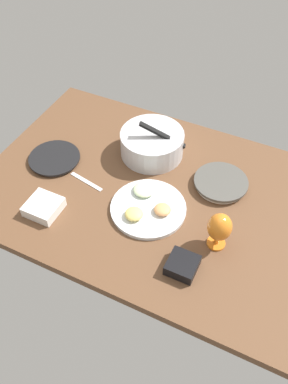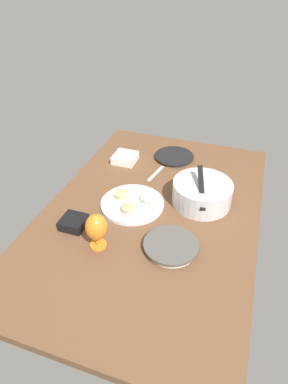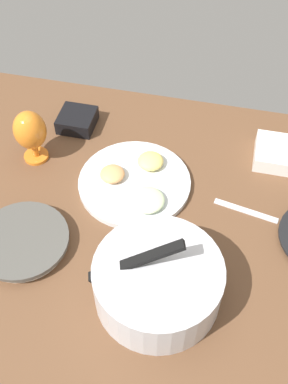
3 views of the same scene
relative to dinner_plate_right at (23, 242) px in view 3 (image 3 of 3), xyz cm
name	(u,v)px [view 3 (image 3 of 3)]	position (x,y,z in cm)	size (l,w,h in cm)	color
ground_plane	(124,217)	(-22.63, -16.08, -3.66)	(160.00, 104.00, 4.00)	brown
dinner_plate_right	(23,242)	(0.00, 0.00, 0.00)	(24.18, 24.18, 3.20)	silver
mixing_bowl	(158,281)	(-36.75, 6.02, 4.88)	(30.96, 29.99, 19.44)	silver
fruit_platter	(136,182)	(-23.56, -26.52, -0.23)	(32.33, 32.33, 4.96)	silver
hurricane_glass_orange	(30,132)	(8.53, -30.80, 8.80)	(9.49, 9.49, 17.19)	orange
square_bowl_black	(77,120)	(0.65, -47.11, 0.97)	(11.17, 11.17, 4.73)	black
square_bowl_white	(278,153)	(-62.78, -46.30, 0.99)	(13.65, 13.65, 4.76)	white
fork_by_left_plate	(246,210)	(-55.46, -24.17, -1.36)	(18.00, 1.80, 0.60)	silver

